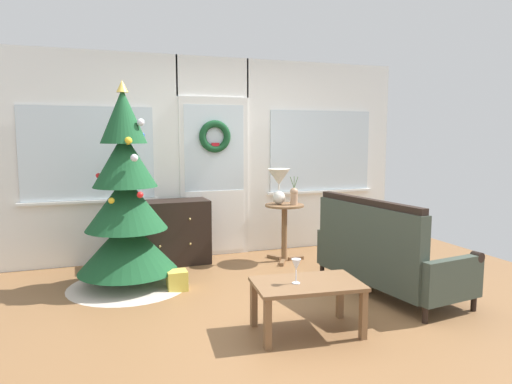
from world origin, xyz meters
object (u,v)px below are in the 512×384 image
(gift_box, at_px, (177,280))
(christmas_tree, at_px, (126,214))
(flower_vase, at_px, (294,195))
(settee_sofa, at_px, (382,256))
(table_lamp, at_px, (279,181))
(dresser_cabinet, at_px, (171,232))
(coffee_table, at_px, (307,290))
(wine_glass, at_px, (296,266))
(side_table, at_px, (284,221))

(gift_box, bearing_deg, christmas_tree, 147.47)
(flower_vase, xyz_separation_m, gift_box, (-1.56, -0.61, -0.73))
(settee_sofa, bearing_deg, table_lamp, 108.95)
(christmas_tree, relative_size, dresser_cabinet, 2.30)
(coffee_table, relative_size, wine_glass, 4.55)
(flower_vase, bearing_deg, christmas_tree, -170.96)
(christmas_tree, xyz_separation_m, gift_box, (0.46, -0.29, -0.66))
(flower_vase, bearing_deg, coffee_table, -110.97)
(gift_box, bearing_deg, coffee_table, -59.57)
(wine_glass, relative_size, gift_box, 0.98)
(settee_sofa, bearing_deg, coffee_table, -151.51)
(side_table, distance_m, gift_box, 1.65)
(coffee_table, bearing_deg, settee_sofa, 28.49)
(settee_sofa, bearing_deg, flower_vase, 104.13)
(table_lamp, distance_m, coffee_table, 2.25)
(table_lamp, xyz_separation_m, coffee_table, (-0.60, -2.07, -0.65))
(christmas_tree, bearing_deg, gift_box, -32.53)
(wine_glass, xyz_separation_m, gift_box, (-0.70, 1.36, -0.45))
(dresser_cabinet, bearing_deg, wine_glass, -75.87)
(gift_box, bearing_deg, table_lamp, 27.00)
(coffee_table, bearing_deg, dresser_cabinet, 106.29)
(settee_sofa, bearing_deg, christmas_tree, 155.91)
(settee_sofa, xyz_separation_m, side_table, (-0.45, 1.43, 0.13))
(wine_glass, bearing_deg, coffee_table, 0.62)
(dresser_cabinet, bearing_deg, flower_vase, -15.26)
(flower_vase, distance_m, wine_glass, 2.17)
(table_lamp, height_order, wine_glass, table_lamp)
(gift_box, bearing_deg, settee_sofa, -21.87)
(table_lamp, height_order, coffee_table, table_lamp)
(side_table, height_order, flower_vase, flower_vase)
(settee_sofa, distance_m, side_table, 1.51)
(settee_sofa, xyz_separation_m, gift_box, (-1.90, 0.76, -0.28))
(wine_glass, bearing_deg, table_lamp, 71.56)
(dresser_cabinet, relative_size, wine_glass, 4.69)
(side_table, bearing_deg, wine_glass, -110.28)
(settee_sofa, relative_size, gift_box, 8.37)
(table_lamp, height_order, gift_box, table_lamp)
(side_table, bearing_deg, settee_sofa, -72.72)
(flower_vase, distance_m, coffee_table, 2.17)
(wine_glass, height_order, gift_box, wine_glass)
(settee_sofa, distance_m, wine_glass, 1.35)
(flower_vase, bearing_deg, side_table, 149.04)
(side_table, bearing_deg, coffee_table, -107.89)
(gift_box, bearing_deg, wine_glass, -62.67)
(dresser_cabinet, xyz_separation_m, table_lamp, (1.29, -0.29, 0.61))
(wine_glass, bearing_deg, settee_sofa, 26.58)
(side_table, height_order, wine_glass, side_table)
(table_lamp, bearing_deg, wine_glass, -108.44)
(side_table, bearing_deg, flower_vase, -30.96)
(side_table, relative_size, table_lamp, 1.62)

